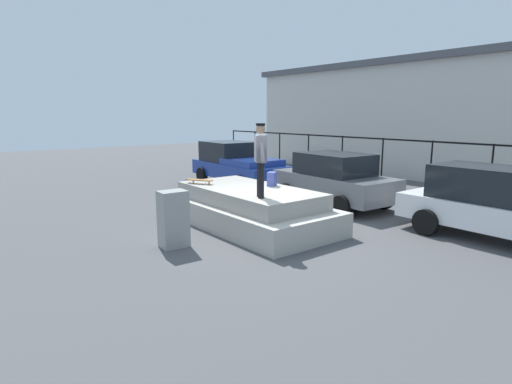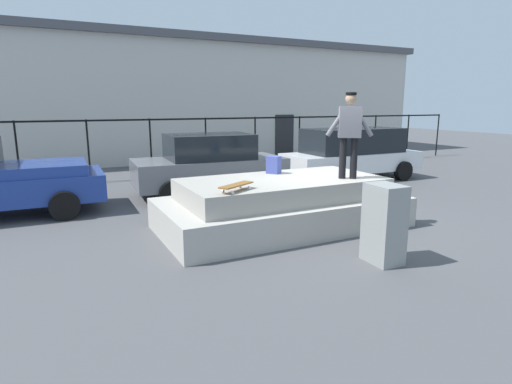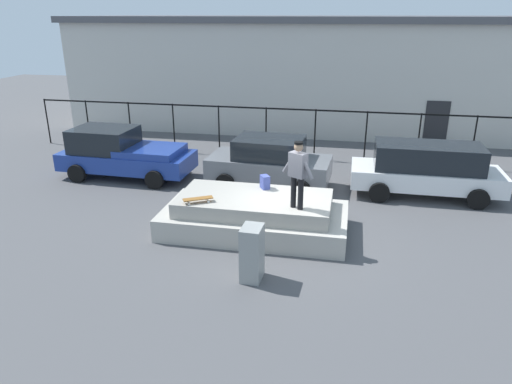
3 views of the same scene
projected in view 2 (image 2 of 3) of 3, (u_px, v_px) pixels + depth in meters
ground_plane at (326, 223)px, 8.93m from camera, size 60.00×60.00×0.00m
concrete_ledge at (282, 205)px, 8.55m from camera, size 4.93×2.48×1.01m
skateboarder at (350, 130)px, 8.26m from camera, size 0.85×0.56×1.70m
skateboard at (236, 185)px, 7.21m from camera, size 0.77×0.56×0.12m
backpack at (274, 165)px, 9.04m from camera, size 0.32×0.34×0.38m
car_grey_sedan_mid at (209, 164)px, 11.51m from camera, size 4.18×2.27×1.69m
car_white_hatchback_far at (352, 153)px, 13.85m from camera, size 4.69×1.99×1.71m
utility_box at (384, 224)px, 6.59m from camera, size 0.47×0.62×1.27m
fence_row at (206, 136)px, 15.12m from camera, size 24.06×0.06×2.02m
warehouse_building at (156, 99)px, 21.29m from camera, size 25.93×9.11×5.43m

